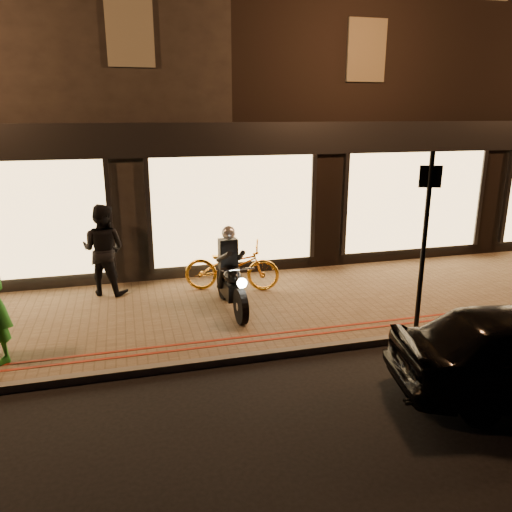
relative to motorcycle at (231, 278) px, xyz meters
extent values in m
plane|color=black|center=(0.52, -1.90, -0.73)|extent=(90.00, 90.00, 0.00)
cube|color=brown|center=(0.52, 0.10, -0.67)|extent=(50.00, 4.00, 0.12)
cube|color=#59544C|center=(0.52, -1.85, -0.67)|extent=(50.00, 0.14, 0.12)
cube|color=maroon|center=(0.52, -1.45, -0.61)|extent=(50.00, 0.06, 0.01)
cube|color=maroon|center=(0.52, -1.25, -0.61)|extent=(50.00, 0.06, 0.01)
cube|color=black|center=(6.52, 7.10, 3.52)|extent=(12.00, 10.00, 8.50)
cube|color=black|center=(0.52, 2.05, 2.42)|extent=(48.00, 0.12, 0.70)
cube|color=#FFCE7F|center=(-3.98, 2.04, 0.88)|extent=(3.60, 0.06, 2.38)
cube|color=#FFCE7F|center=(0.52, 2.04, 0.88)|extent=(3.60, 0.06, 2.38)
cube|color=#FFCE7F|center=(5.02, 2.04, 0.88)|extent=(3.60, 0.06, 2.38)
cube|color=#3F331E|center=(-1.48, 2.05, 4.47)|extent=(0.90, 0.06, 1.30)
cube|color=#3F331E|center=(3.52, 2.05, 4.27)|extent=(0.90, 0.06, 1.30)
cylinder|color=black|center=(0.03, -0.69, -0.29)|extent=(0.15, 0.64, 0.64)
cylinder|color=black|center=(-0.03, 0.61, -0.29)|extent=(0.15, 0.64, 0.64)
cylinder|color=silver|center=(0.03, -0.69, -0.29)|extent=(0.15, 0.15, 0.14)
cylinder|color=silver|center=(-0.03, 0.61, -0.29)|extent=(0.15, 0.15, 0.14)
cube|color=black|center=(0.00, 0.01, -0.21)|extent=(0.29, 0.71, 0.30)
ellipsoid|color=black|center=(0.00, -0.12, 0.09)|extent=(0.34, 0.52, 0.29)
cube|color=black|center=(-0.01, 0.31, 0.09)|extent=(0.24, 0.56, 0.09)
cylinder|color=silver|center=(0.02, -0.54, 0.34)|extent=(0.60, 0.06, 0.03)
cylinder|color=silver|center=(0.02, -0.64, 0.01)|extent=(0.06, 0.33, 0.71)
sphere|color=white|center=(0.03, -0.78, 0.17)|extent=(0.18, 0.18, 0.17)
cylinder|color=silver|center=(0.10, 0.46, -0.33)|extent=(0.09, 0.55, 0.07)
cube|color=black|center=(-0.01, 0.18, 0.44)|extent=(0.35, 0.23, 0.55)
sphere|color=silver|center=(-0.01, 0.12, 0.85)|extent=(0.27, 0.27, 0.26)
cylinder|color=black|center=(-0.16, -0.15, 0.47)|extent=(0.20, 0.61, 0.34)
cylinder|color=black|center=(0.16, -0.13, 0.47)|extent=(0.15, 0.61, 0.34)
cylinder|color=black|center=(-0.15, 0.13, -0.01)|extent=(0.21, 0.29, 0.46)
cylinder|color=black|center=(0.13, 0.15, -0.01)|extent=(0.19, 0.29, 0.46)
cylinder|color=black|center=(2.91, -1.65, 0.89)|extent=(0.10, 0.10, 3.00)
cube|color=black|center=(2.91, -1.65, 1.99)|extent=(0.34, 0.16, 0.35)
imported|color=gold|center=(0.25, 1.06, -0.10)|extent=(2.07, 1.22, 1.03)
imported|color=black|center=(-2.29, 1.52, 0.31)|extent=(1.11, 1.02, 1.85)
camera|label=1|loc=(-1.81, -8.60, 2.96)|focal=35.00mm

